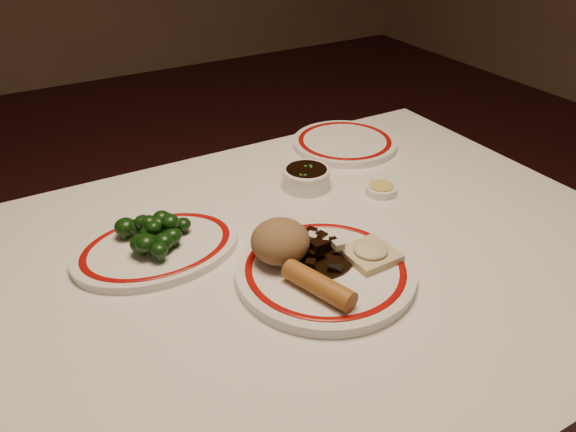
# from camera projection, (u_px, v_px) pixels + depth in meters

# --- Properties ---
(dining_table) EXTENTS (1.20, 0.90, 0.75)m
(dining_table) POSITION_uv_depth(u_px,v_px,m) (303.00, 297.00, 1.00)
(dining_table) COLOR white
(dining_table) RESTS_ON ground
(main_plate) EXTENTS (0.34, 0.34, 0.02)m
(main_plate) POSITION_uv_depth(u_px,v_px,m) (325.00, 271.00, 0.90)
(main_plate) COLOR white
(main_plate) RESTS_ON dining_table
(rice_mound) EXTENTS (0.10, 0.10, 0.07)m
(rice_mound) POSITION_uv_depth(u_px,v_px,m) (280.00, 241.00, 0.90)
(rice_mound) COLOR brown
(rice_mound) RESTS_ON main_plate
(spring_roll) EXTENTS (0.07, 0.13, 0.03)m
(spring_roll) POSITION_uv_depth(u_px,v_px,m) (319.00, 285.00, 0.83)
(spring_roll) COLOR #A06327
(spring_roll) RESTS_ON main_plate
(fried_wonton) EXTENTS (0.08, 0.08, 0.02)m
(fried_wonton) POSITION_uv_depth(u_px,v_px,m) (370.00, 252.00, 0.92)
(fried_wonton) COLOR beige
(fried_wonton) RESTS_ON main_plate
(stirfry_heap) EXTENTS (0.12, 0.12, 0.03)m
(stirfry_heap) POSITION_uv_depth(u_px,v_px,m) (317.00, 252.00, 0.92)
(stirfry_heap) COLOR black
(stirfry_heap) RESTS_ON main_plate
(broccoli_plate) EXTENTS (0.29, 0.25, 0.02)m
(broccoli_plate) POSITION_uv_depth(u_px,v_px,m) (157.00, 248.00, 0.96)
(broccoli_plate) COLOR white
(broccoli_plate) RESTS_ON dining_table
(broccoli_pile) EXTENTS (0.12, 0.13, 0.05)m
(broccoli_pile) POSITION_uv_depth(u_px,v_px,m) (152.00, 232.00, 0.95)
(broccoli_pile) COLOR #23471C
(broccoli_pile) RESTS_ON broccoli_plate
(soy_bowl) EXTENTS (0.10, 0.10, 0.04)m
(soy_bowl) POSITION_uv_depth(u_px,v_px,m) (306.00, 178.00, 1.15)
(soy_bowl) COLOR white
(soy_bowl) RESTS_ON dining_table
(sweet_sour_dish) EXTENTS (0.06, 0.06, 0.02)m
(sweet_sour_dish) POSITION_uv_depth(u_px,v_px,m) (312.00, 177.00, 1.18)
(sweet_sour_dish) COLOR white
(sweet_sour_dish) RESTS_ON dining_table
(mustard_dish) EXTENTS (0.06, 0.06, 0.02)m
(mustard_dish) POSITION_uv_depth(u_px,v_px,m) (381.00, 189.00, 1.13)
(mustard_dish) COLOR white
(mustard_dish) RESTS_ON dining_table
(far_plate) EXTENTS (0.28, 0.28, 0.02)m
(far_plate) POSITION_uv_depth(u_px,v_px,m) (345.00, 143.00, 1.33)
(far_plate) COLOR white
(far_plate) RESTS_ON dining_table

